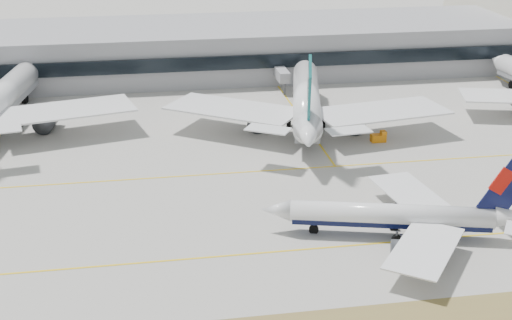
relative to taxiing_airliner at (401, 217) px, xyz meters
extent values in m
plane|color=#A7A49C|center=(-30.59, 3.19, -3.88)|extent=(3000.00, 3000.00, 0.00)
cube|color=yellow|center=(-30.59, -1.81, -3.85)|extent=(360.00, 0.45, 0.04)
cube|color=yellow|center=(-30.59, 33.19, -3.85)|extent=(360.00, 0.45, 0.04)
cylinder|color=white|center=(-1.70, 0.45, 0.30)|extent=(34.60, 12.60, 3.80)
cube|color=black|center=(-1.70, 0.45, -0.75)|extent=(33.78, 11.87, 1.71)
cone|color=white|center=(-21.08, 5.60, 0.30)|extent=(6.11, 5.04, 3.80)
cube|color=white|center=(5.34, 9.50, -0.27)|extent=(10.85, 19.67, 0.23)
cube|color=white|center=(18.71, 0.15, 1.06)|extent=(3.67, 5.50, 0.15)
cylinder|color=#3F4247|center=(2.55, 6.60, -2.36)|extent=(6.34, 4.24, 2.85)
cube|color=#3F4247|center=(2.55, 6.60, -1.22)|extent=(2.41, 0.90, 1.33)
cube|color=white|center=(-0.08, -10.89, -0.27)|extent=(18.12, 20.16, 0.23)
cylinder|color=#3F4247|center=(-1.06, -6.99, -2.36)|extent=(6.34, 4.24, 2.85)
cube|color=#3F4247|center=(-1.06, -6.99, -1.22)|extent=(2.41, 0.90, 1.33)
cube|color=#090E3B|center=(16.51, -4.38, 6.08)|extent=(9.17, 2.74, 11.91)
cube|color=#B2110B|center=(15.58, -4.14, 7.37)|extent=(4.21, 1.49, 5.10)
cylinder|color=#3F4247|center=(-14.48, 3.84, -2.74)|extent=(0.46, 0.46, 2.28)
cylinder|color=black|center=(-14.48, 3.84, -3.22)|extent=(1.82, 1.08, 1.71)
cylinder|color=#3F4247|center=(-1.40, -2.19, -2.74)|extent=(0.46, 0.46, 2.28)
cylinder|color=black|center=(-1.40, -2.19, -3.22)|extent=(1.82, 1.08, 1.71)
cylinder|color=#3F4247|center=(-0.13, 2.59, -2.74)|extent=(0.46, 0.46, 2.28)
cylinder|color=black|center=(-0.13, 2.59, -3.22)|extent=(1.82, 1.08, 1.71)
cylinder|color=white|center=(-77.74, 73.62, 3.38)|extent=(13.73, 50.38, 6.61)
cube|color=slate|center=(-77.74, 73.62, 1.57)|extent=(12.61, 49.25, 2.97)
cone|color=white|center=(-73.60, 102.11, 3.38)|extent=(7.64, 8.50, 6.61)
cube|color=white|center=(-61.15, 63.79, 2.39)|extent=(34.25, 21.64, 0.40)
cylinder|color=#3F4247|center=(-66.56, 67.92, -1.24)|extent=(6.10, 8.95, 4.96)
cube|color=#3F4247|center=(-66.56, 67.92, 0.74)|extent=(0.99, 3.50, 2.31)
cylinder|color=#3F4247|center=(-75.01, 92.40, -1.90)|extent=(0.79, 0.79, 3.96)
cylinder|color=black|center=(-75.01, 92.40, -2.73)|extent=(1.57, 3.11, 2.97)
cylinder|color=#3F4247|center=(-73.69, 71.63, -1.90)|extent=(0.79, 0.79, 3.96)
cylinder|color=black|center=(-73.69, 71.63, -2.73)|extent=(1.57, 3.11, 2.97)
cylinder|color=white|center=(-2.47, 61.43, 3.36)|extent=(17.19, 50.01, 6.58)
cube|color=slate|center=(-2.47, 61.43, 1.55)|extent=(16.01, 48.82, 2.96)
cone|color=white|center=(3.74, 89.43, 3.36)|extent=(8.07, 8.85, 6.58)
cone|color=white|center=(-9.05, 31.74, 4.18)|extent=(8.82, 12.22, 6.58)
cube|color=white|center=(13.30, 50.45, 2.37)|extent=(33.55, 19.50, 0.39)
cube|color=white|center=(-0.24, 31.91, 4.67)|extent=(9.64, 5.70, 0.26)
cylinder|color=#3F4247|center=(8.23, 54.94, -1.25)|extent=(6.61, 9.17, 4.94)
cube|color=#3F4247|center=(8.23, 54.94, 0.72)|extent=(1.23, 3.48, 2.30)
cube|color=white|center=(-21.40, 58.14, 2.37)|extent=(34.24, 29.83, 0.39)
cube|color=white|center=(-16.95, 35.61, 4.67)|extent=(10.40, 8.85, 0.26)
cylinder|color=#3F4247|center=(-14.90, 60.07, -1.25)|extent=(6.61, 9.17, 4.94)
cube|color=#3F4247|center=(-14.90, 60.07, 0.72)|extent=(1.23, 3.48, 2.30)
cube|color=#145657|center=(-8.30, 35.11, 11.99)|extent=(3.56, 13.57, 17.65)
cube|color=silver|center=(-8.00, 36.46, 13.91)|extent=(2.05, 6.22, 7.56)
cylinder|color=#3F4247|center=(1.63, 79.89, -1.91)|extent=(0.79, 0.79, 3.95)
cylinder|color=black|center=(1.63, 79.89, -2.73)|extent=(1.77, 3.14, 2.96)
cylinder|color=#3F4247|center=(-6.94, 61.00, -1.91)|extent=(0.79, 0.79, 3.95)
cylinder|color=black|center=(-6.94, 61.00, -2.73)|extent=(1.77, 3.14, 2.96)
cylinder|color=#3F4247|center=(1.41, 59.15, -1.91)|extent=(0.79, 0.79, 3.95)
cylinder|color=black|center=(1.41, 59.15, -2.73)|extent=(1.77, 3.14, 2.96)
cone|color=white|center=(64.41, 92.00, 2.43)|extent=(6.49, 7.27, 5.74)
cylinder|color=black|center=(65.43, 83.54, -2.88)|extent=(1.31, 2.68, 2.58)
cube|color=gray|center=(-30.59, 118.19, 3.62)|extent=(280.00, 42.00, 15.00)
cube|color=black|center=(-30.59, 96.69, 4.07)|extent=(280.00, 1.20, 4.00)
cube|color=beige|center=(79.41, 138.19, 10.22)|extent=(2.00, 57.00, 27.90)
cube|color=orange|center=(11.66, 46.55, -2.98)|extent=(3.50, 2.00, 1.80)
cube|color=orange|center=(12.86, 46.55, -1.78)|extent=(1.20, 1.80, 1.00)
cylinder|color=black|center=(10.46, 45.75, -3.53)|extent=(0.70, 0.30, 0.70)
cylinder|color=black|center=(10.46, 47.35, -3.53)|extent=(0.70, 0.30, 0.70)
cylinder|color=black|center=(12.86, 45.75, -3.53)|extent=(0.70, 0.30, 0.70)
cylinder|color=black|center=(12.86, 47.35, -3.53)|extent=(0.70, 0.30, 0.70)
camera|label=1|loc=(-42.97, -104.95, 54.77)|focal=50.00mm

